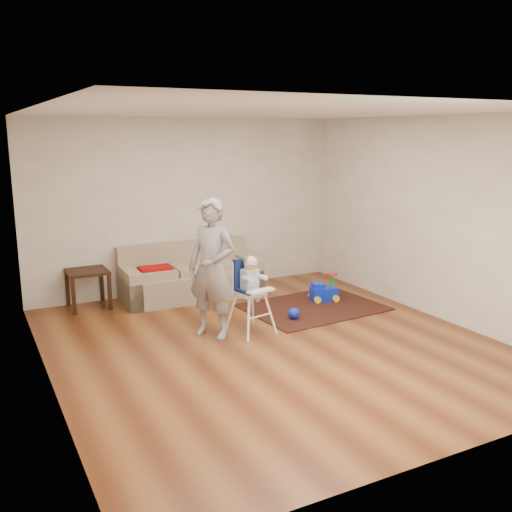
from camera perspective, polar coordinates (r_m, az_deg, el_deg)
name	(u,v)px	position (r m, az deg, el deg)	size (l,w,h in m)	color
ground	(271,344)	(6.90, 1.55, -8.78)	(5.50, 5.50, 0.00)	#552611
room_envelope	(251,183)	(6.92, -0.48, 7.29)	(5.04, 5.52, 2.72)	beige
sofa	(191,272)	(8.72, -6.55, -1.55)	(2.10, 0.90, 0.81)	tan
side_table	(88,289)	(8.53, -16.44, -3.17)	(0.56, 0.56, 0.56)	black
area_rug	(313,307)	(8.30, 5.73, -5.10)	(1.88, 1.41, 0.02)	black
ride_on_toy	(324,287)	(8.56, 6.81, -3.06)	(0.38, 0.27, 0.42)	#0D27DF
toy_ball	(294,313)	(7.72, 3.81, -5.74)	(0.16, 0.16, 0.16)	#0D27DF
high_chair	(251,296)	(7.11, -0.55, -4.02)	(0.55, 0.55, 1.00)	white
adult	(212,268)	(6.95, -4.45, -1.25)	(0.62, 0.41, 1.71)	gray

